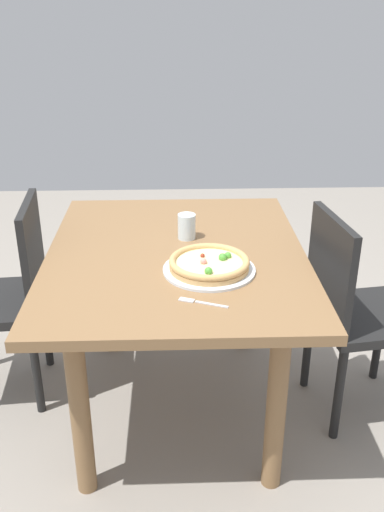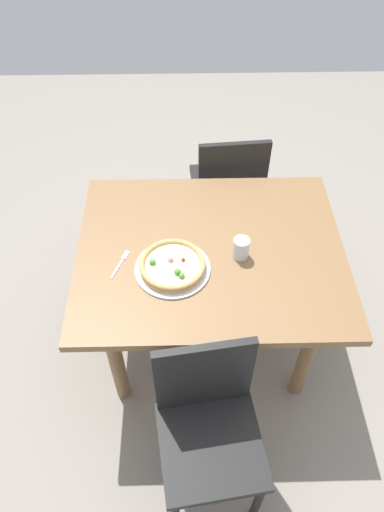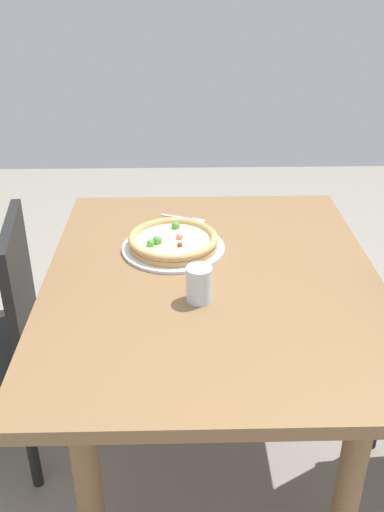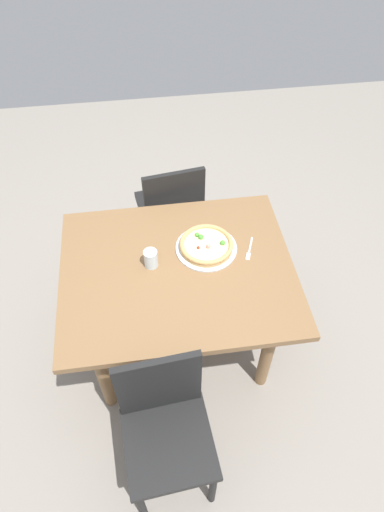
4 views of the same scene
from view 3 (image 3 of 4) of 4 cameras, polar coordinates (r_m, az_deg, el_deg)
ground_plane at (r=2.13m, az=1.72°, el=-19.32°), size 6.00×6.00×0.00m
dining_table at (r=1.71m, az=2.03°, el=-5.01°), size 1.21×0.99×0.74m
plate at (r=1.80m, az=-1.92°, el=0.86°), size 0.33×0.33×0.01m
pizza at (r=1.79m, az=-1.95°, el=1.58°), size 0.29×0.29×0.05m
fork at (r=2.01m, az=-0.55°, el=3.82°), size 0.08×0.16×0.00m
drinking_glass at (r=1.52m, az=0.72°, el=-2.88°), size 0.07×0.07×0.10m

